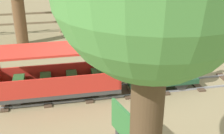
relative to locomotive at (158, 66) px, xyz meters
name	(u,v)px	position (x,y,z in m)	size (l,w,h in m)	color
ground_plane	(107,93)	(0.00, -1.03, -0.49)	(60.00, 60.00, 0.00)	#8C7A56
track	(106,92)	(0.00, -1.04, -0.47)	(0.69, 6.05, 0.04)	gray
locomotive	(158,66)	(0.00, 0.00, 0.00)	(0.65, 1.45, 1.03)	#1E472D
passenger_car	(59,78)	(0.00, -1.94, -0.06)	(0.75, 2.35, 0.97)	#3F3F3F
conductor_person	(129,29)	(-1.09, -0.32, 0.47)	(0.30, 0.30, 1.62)	#282D47
fence_section	(82,17)	(-4.36, -1.04, 0.00)	(0.08, 7.13, 0.90)	#756047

